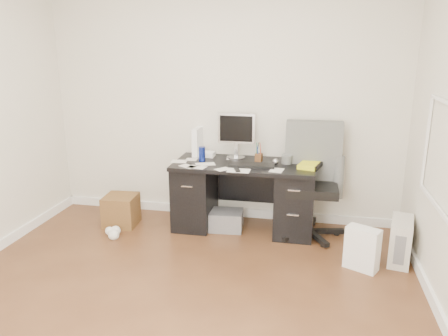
# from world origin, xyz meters

# --- Properties ---
(ground) EXTENTS (4.00, 4.00, 0.00)m
(ground) POSITION_xyz_m (0.00, 0.00, 0.00)
(ground) COLOR #4A2A17
(ground) RESTS_ON ground
(room_shell) EXTENTS (4.02, 4.02, 2.71)m
(room_shell) POSITION_xyz_m (0.03, 0.03, 1.66)
(room_shell) COLOR silver
(room_shell) RESTS_ON ground
(desk) EXTENTS (1.50, 0.70, 0.75)m
(desk) POSITION_xyz_m (0.30, 1.65, 0.40)
(desk) COLOR black
(desk) RESTS_ON ground
(loose_papers) EXTENTS (1.10, 0.60, 0.00)m
(loose_papers) POSITION_xyz_m (0.10, 1.60, 0.75)
(loose_papers) COLOR white
(loose_papers) RESTS_ON desk
(lcd_monitor) EXTENTS (0.41, 0.23, 0.51)m
(lcd_monitor) POSITION_xyz_m (0.18, 1.83, 1.01)
(lcd_monitor) COLOR #ACACB0
(lcd_monitor) RESTS_ON desk
(keyboard) EXTENTS (0.49, 0.18, 0.03)m
(keyboard) POSITION_xyz_m (0.39, 1.53, 0.76)
(keyboard) COLOR black
(keyboard) RESTS_ON desk
(computer_mouse) EXTENTS (0.08, 0.08, 0.07)m
(computer_mouse) POSITION_xyz_m (0.63, 1.65, 0.78)
(computer_mouse) COLOR #ACACB0
(computer_mouse) RESTS_ON desk
(travel_mug) EXTENTS (0.09, 0.09, 0.16)m
(travel_mug) POSITION_xyz_m (-0.16, 1.63, 0.83)
(travel_mug) COLOR navy
(travel_mug) RESTS_ON desk
(white_binder) EXTENTS (0.14, 0.28, 0.32)m
(white_binder) POSITION_xyz_m (-0.27, 1.90, 0.91)
(white_binder) COLOR white
(white_binder) RESTS_ON desk
(magazine_file) EXTENTS (0.17, 0.23, 0.25)m
(magazine_file) POSITION_xyz_m (0.95, 1.91, 0.87)
(magazine_file) COLOR #996B4A
(magazine_file) RESTS_ON desk
(pen_cup) EXTENTS (0.10, 0.10, 0.21)m
(pen_cup) POSITION_xyz_m (0.44, 1.75, 0.86)
(pen_cup) COLOR #563518
(pen_cup) RESTS_ON desk
(yellow_book) EXTENTS (0.26, 0.30, 0.04)m
(yellow_book) POSITION_xyz_m (0.99, 1.61, 0.77)
(yellow_book) COLOR yellow
(yellow_book) RESTS_ON desk
(paper_remote) EXTENTS (0.23, 0.18, 0.02)m
(paper_remote) POSITION_xyz_m (0.29, 1.35, 0.76)
(paper_remote) COLOR white
(paper_remote) RESTS_ON desk
(office_chair) EXTENTS (0.69, 0.69, 1.20)m
(office_chair) POSITION_xyz_m (1.02, 1.61, 0.60)
(office_chair) COLOR #535553
(office_chair) RESTS_ON ground
(pc_tower) EXTENTS (0.27, 0.44, 0.42)m
(pc_tower) POSITION_xyz_m (1.86, 1.18, 0.21)
(pc_tower) COLOR #BBB5A8
(pc_tower) RESTS_ON ground
(shopping_bag) EXTENTS (0.36, 0.32, 0.40)m
(shopping_bag) POSITION_xyz_m (1.49, 0.95, 0.20)
(shopping_bag) COLOR white
(shopping_bag) RESTS_ON ground
(wicker_basket) EXTENTS (0.37, 0.37, 0.35)m
(wicker_basket) POSITION_xyz_m (-1.07, 1.47, 0.17)
(wicker_basket) COLOR #4C3516
(wicker_basket) RESTS_ON ground
(desk_printer) EXTENTS (0.38, 0.32, 0.21)m
(desk_printer) POSITION_xyz_m (0.12, 1.59, 0.10)
(desk_printer) COLOR slate
(desk_printer) RESTS_ON ground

